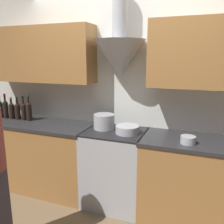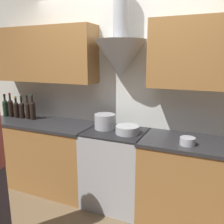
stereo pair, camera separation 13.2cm
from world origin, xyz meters
name	(u,v)px [view 1 (the left image)]	position (x,y,z in m)	size (l,w,h in m)	color
ground_plane	(105,218)	(0.00, 0.00, 0.00)	(12.00, 12.00, 0.00)	brown
wall_back	(120,81)	(-0.03, 0.60, 1.49)	(8.40, 0.59, 2.60)	silver
counter_left	(40,155)	(-1.09, 0.34, 0.46)	(1.51, 0.62, 0.93)	#9E6B38
counter_right	(203,183)	(1.00, 0.34, 0.46)	(1.32, 0.62, 0.93)	#9E6B38
stove_range	(115,167)	(0.00, 0.34, 0.47)	(0.70, 0.60, 0.93)	#A8AAAF
wine_bottle_0	(0,108)	(-1.75, 0.37, 1.06)	(0.08, 0.08, 0.33)	black
wine_bottle_1	(6,108)	(-1.65, 0.37, 1.07)	(0.07, 0.07, 0.35)	black
wine_bottle_2	(12,110)	(-1.55, 0.38, 1.05)	(0.08, 0.08, 0.31)	black
wine_bottle_3	(18,110)	(-1.45, 0.38, 1.05)	(0.07, 0.07, 0.32)	black
wine_bottle_4	(24,111)	(-1.35, 0.38, 1.06)	(0.07, 0.07, 0.33)	black
wine_bottle_5	(29,110)	(-1.26, 0.38, 1.07)	(0.08, 0.08, 0.35)	black
stock_pot	(104,122)	(-0.16, 0.39, 1.02)	(0.25, 0.25, 0.18)	#A8AAAF
mixing_bowl	(127,130)	(0.16, 0.31, 0.97)	(0.27, 0.27, 0.09)	#A8AAAF
saucepan	(188,140)	(0.82, 0.21, 0.96)	(0.15, 0.15, 0.08)	#A8AAAF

